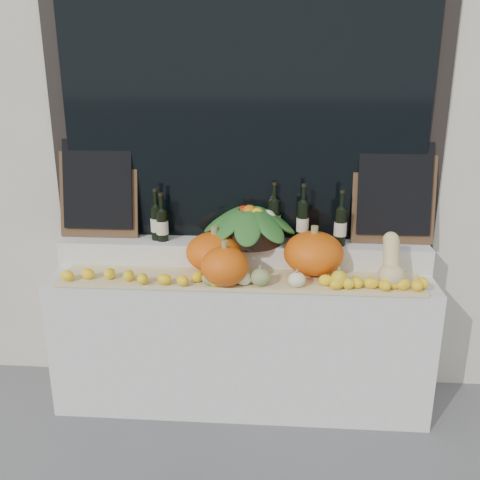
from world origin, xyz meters
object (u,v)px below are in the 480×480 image
(pumpkin_left, at_px, (215,252))
(produce_bowl, at_px, (249,224))
(butternut_squash, at_px, (391,264))
(wine_bottle_tall, at_px, (274,219))
(pumpkin_right, at_px, (314,253))

(pumpkin_left, relative_size, produce_bowl, 0.57)
(butternut_squash, bearing_deg, wine_bottle_tall, 150.68)
(butternut_squash, xyz_separation_m, wine_bottle_tall, (-0.66, 0.37, 0.14))
(pumpkin_right, relative_size, wine_bottle_tall, 0.97)
(butternut_squash, bearing_deg, pumpkin_left, 171.62)
(pumpkin_right, distance_m, wine_bottle_tall, 0.36)
(wine_bottle_tall, bearing_deg, produce_bowl, -154.55)
(pumpkin_right, bearing_deg, pumpkin_left, 179.10)
(produce_bowl, bearing_deg, pumpkin_right, -22.47)
(pumpkin_right, distance_m, butternut_squash, 0.45)
(pumpkin_right, height_order, produce_bowl, produce_bowl)
(pumpkin_right, height_order, butternut_squash, butternut_squash)
(pumpkin_left, distance_m, produce_bowl, 0.29)
(pumpkin_left, distance_m, butternut_squash, 1.02)
(pumpkin_right, xyz_separation_m, wine_bottle_tall, (-0.24, 0.23, 0.14))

